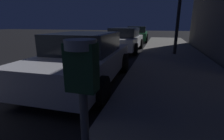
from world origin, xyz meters
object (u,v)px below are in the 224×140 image
at_px(parking_meter, 83,96).
at_px(car_white, 125,40).
at_px(car_silver, 84,58).
at_px(car_green, 137,34).

xyz_separation_m(parking_meter, car_white, (-1.63, 9.31, -0.53)).
distance_m(car_silver, car_green, 11.86).
bearing_deg(car_green, parking_meter, -83.93).
distance_m(parking_meter, car_white, 9.47).
relative_size(parking_meter, car_white, 0.34).
bearing_deg(car_white, car_silver, -90.00).
height_order(parking_meter, car_green, parking_meter).
xyz_separation_m(car_white, car_green, (0.00, 5.95, 0.01)).
bearing_deg(car_silver, car_green, 89.98).
bearing_deg(parking_meter, car_green, 96.07).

